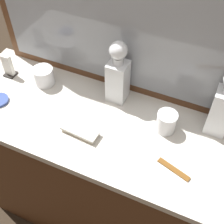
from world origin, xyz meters
The scene contains 10 objects.
ground_plane centered at (0.00, 0.00, 0.00)m, with size 6.00×6.00×0.00m, color #2D2319.
dresser centered at (0.00, 0.00, 0.45)m, with size 1.40×0.49×0.91m.
dresser_mirror centered at (0.00, 0.22, 1.27)m, with size 1.25×0.03×0.72m.
crystal_decanter_rear centered at (-0.04, 0.15, 1.02)m, with size 0.08×0.08×0.28m.
crystal_decanter_far_right centered at (0.37, 0.15, 1.03)m, with size 0.08×0.08×0.30m.
crystal_tumbler_far_right centered at (0.20, 0.07, 0.95)m, with size 0.08×0.08×0.09m.
crystal_tumbler_left centered at (-0.38, 0.10, 0.94)m, with size 0.09×0.09×0.08m.
silver_brush_right centered at (-0.10, -0.09, 0.92)m, with size 0.15×0.07×0.02m.
tortoiseshell_comb centered at (0.28, -0.10, 0.91)m, with size 0.13×0.06×0.01m.
napkin_holder centered at (-0.55, 0.08, 0.95)m, with size 0.05×0.05×0.11m.
Camera 1 is at (0.30, -0.68, 1.83)m, focal length 47.84 mm.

